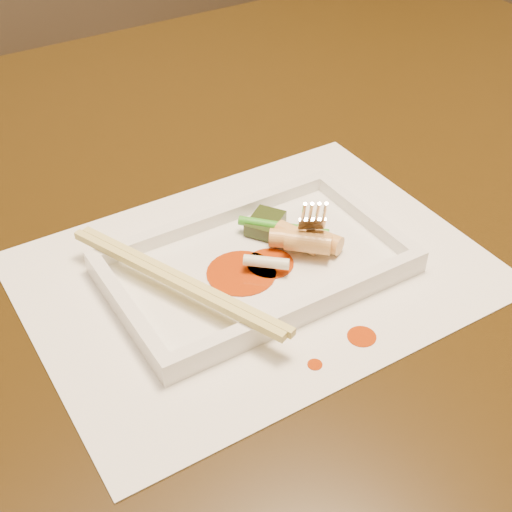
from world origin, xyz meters
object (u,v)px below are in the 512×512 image
chopstick_a (172,281)px  placemat (256,272)px  fork (313,163)px  table (204,262)px  plate_base (256,268)px

chopstick_a → placemat: bearing=0.0°
fork → table: bearing=110.0°
placemat → chopstick_a: (-0.08, 0.00, 0.03)m
placemat → chopstick_a: size_ratio=1.77×
placemat → table: bearing=81.5°
table → fork: bearing=-70.0°
table → plate_base: (-0.02, -0.15, 0.11)m
chopstick_a → fork: bearing=6.8°
table → chopstick_a: size_ratio=6.21×
plate_base → fork: size_ratio=1.86×
table → chopstick_a: bearing=-125.0°
plate_base → fork: (0.07, 0.02, 0.08)m
placemat → fork: fork is taller
plate_base → fork: bearing=14.4°
chopstick_a → fork: 0.16m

